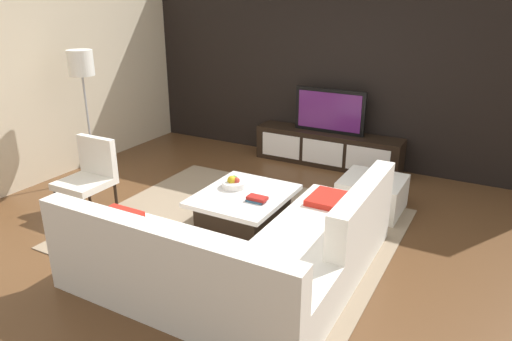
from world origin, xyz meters
name	(u,v)px	position (x,y,z in m)	size (l,w,h in m)	color
ground_plane	(247,231)	(0.00, 0.00, 0.00)	(14.00, 14.00, 0.00)	brown
feature_wall_back	(339,67)	(0.00, 2.70, 1.40)	(6.40, 0.12, 2.80)	black
side_wall_left	(44,75)	(-3.20, 0.20, 1.40)	(0.12, 5.20, 2.80)	beige
area_rug	(239,228)	(-0.10, 0.00, 0.01)	(3.23, 2.78, 0.01)	gray
media_console	(328,149)	(0.00, 2.40, 0.25)	(2.18, 0.44, 0.50)	black
television	(330,111)	(0.00, 2.40, 0.82)	(1.05, 0.06, 0.64)	black
sectional_couch	(247,256)	(0.50, -0.88, 0.29)	(2.33, 2.31, 0.84)	white
coffee_table	(244,208)	(-0.10, 0.10, 0.20)	(0.92, 1.08, 0.38)	black
accent_chair_near	(90,172)	(-1.84, -0.43, 0.49)	(0.53, 0.54, 0.87)	black
floor_lamp	(82,72)	(-2.58, 0.28, 1.48)	(0.32, 0.32, 1.75)	#A5A5AA
ottoman	(372,195)	(1.03, 1.15, 0.20)	(0.70, 0.70, 0.40)	white
fruit_bowl	(234,183)	(-0.28, 0.20, 0.43)	(0.28, 0.28, 0.14)	silver
book_stack	(257,199)	(0.12, -0.02, 0.41)	(0.21, 0.13, 0.06)	#2D516B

